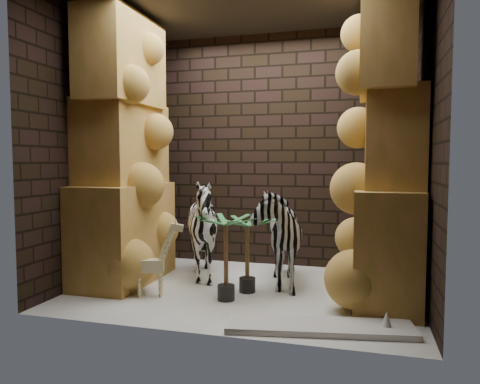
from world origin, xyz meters
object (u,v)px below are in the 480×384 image
(zebra_left, at_px, (203,235))
(surfboard, at_px, (319,327))
(zebra_right, at_px, (275,227))
(palm_front, at_px, (247,254))
(giraffe_toy, at_px, (150,257))
(palm_back, at_px, (226,257))

(zebra_left, height_order, surfboard, zebra_left)
(zebra_right, xyz_separation_m, zebra_left, (-0.81, -0.07, -0.11))
(zebra_left, bearing_deg, surfboard, -18.67)
(zebra_left, distance_m, palm_front, 0.66)
(giraffe_toy, bearing_deg, surfboard, -33.06)
(palm_back, xyz_separation_m, surfboard, (0.96, -0.54, -0.40))
(zebra_left, bearing_deg, palm_back, -32.71)
(zebra_left, height_order, palm_front, zebra_left)
(zebra_right, distance_m, palm_back, 0.79)
(giraffe_toy, height_order, surfboard, giraffe_toy)
(giraffe_toy, xyz_separation_m, palm_front, (0.90, 0.41, -0.00))
(giraffe_toy, height_order, palm_back, palm_back)
(zebra_right, distance_m, giraffe_toy, 1.38)
(palm_front, distance_m, palm_back, 0.35)
(giraffe_toy, relative_size, palm_back, 0.94)
(zebra_left, bearing_deg, palm_front, -5.49)
(palm_front, bearing_deg, surfboard, -46.19)
(zebra_left, xyz_separation_m, palm_back, (0.45, -0.60, -0.10))
(surfboard, bearing_deg, palm_front, 124.36)
(zebra_left, xyz_separation_m, palm_front, (0.59, -0.28, -0.13))
(giraffe_toy, distance_m, palm_front, 0.99)
(zebra_left, distance_m, palm_back, 0.76)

